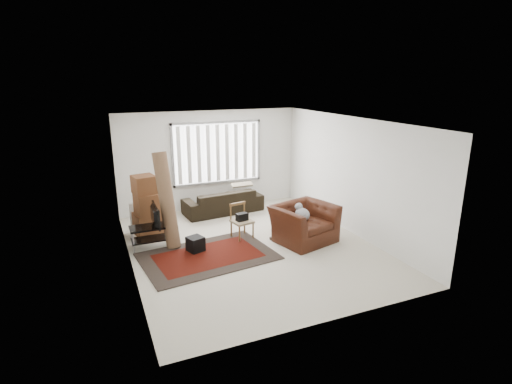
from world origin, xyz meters
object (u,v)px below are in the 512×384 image
tv_stand (153,232)px  moving_boxes (147,207)px  sofa (223,198)px  side_chair (242,219)px  armchair (304,221)px

tv_stand → moving_boxes: size_ratio=0.70×
tv_stand → sofa: bearing=37.8°
tv_stand → side_chair: bearing=-7.2°
tv_stand → moving_boxes: bearing=90.1°
tv_stand → sofa: 2.68m
moving_boxes → tv_stand: bearing=-89.9°
tv_stand → side_chair: (1.93, -0.24, 0.09)m
side_chair → armchair: 1.40m
tv_stand → armchair: bearing=-16.8°
sofa → tv_stand: bearing=32.1°
sofa → armchair: size_ratio=1.40×
tv_stand → sofa: sofa is taller
sofa → side_chair: (-0.18, -1.89, 0.04)m
moving_boxes → armchair: (3.15, -1.76, -0.18)m
moving_boxes → sofa: size_ratio=0.66×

